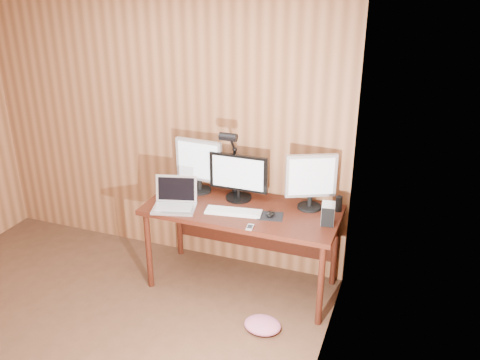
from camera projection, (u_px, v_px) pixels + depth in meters
The scene contains 13 objects.
desk at pixel (245, 217), 4.29m from camera, with size 1.60×0.70×0.75m.
monitor_center at pixel (238, 177), 4.26m from camera, with size 0.51×0.22×0.40m.
monitor_left at pixel (199, 164), 4.38m from camera, with size 0.42×0.20×0.48m.
monitor_right at pixel (311, 180), 4.08m from camera, with size 0.39×0.21×0.47m.
laptop at pixel (175, 200), 4.17m from camera, with size 0.40×0.35×0.25m.
keyboard at pixel (233, 212), 4.09m from camera, with size 0.47×0.20×0.02m.
mousepad at pixel (270, 216), 4.04m from camera, with size 0.20×0.16×0.00m, color black.
mouse at pixel (270, 214), 4.03m from camera, with size 0.07×0.11×0.04m, color black.
hard_drive at pixel (328, 214), 3.90m from camera, with size 0.12×0.16×0.16m.
phone at pixel (250, 227), 3.86m from camera, with size 0.06×0.10×0.01m.
speaker at pixel (339, 204), 4.10m from camera, with size 0.05×0.05×0.13m, color black.
desk_lamp at pixel (231, 154), 4.22m from camera, with size 0.15×0.21×0.63m.
fabric_pile at pixel (263, 325), 3.89m from camera, with size 0.29×0.24×0.09m, color #B65876, non-canonical shape.
Camera 1 is at (2.21, -1.90, 2.60)m, focal length 38.00 mm.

